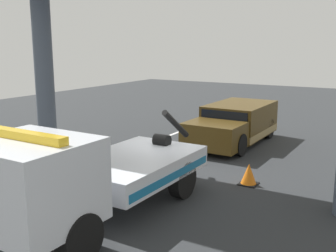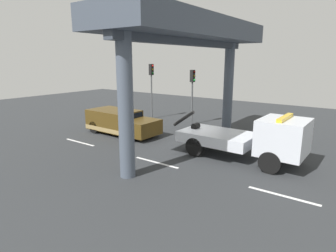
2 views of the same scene
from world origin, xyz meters
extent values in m
cube|color=#2D3033|center=(0.00, 0.00, -0.05)|extent=(60.00, 40.00, 0.10)
cube|color=silver|center=(-6.00, -3.00, 0.00)|extent=(2.60, 0.16, 0.01)
cube|color=silver|center=(0.00, -3.00, 0.00)|extent=(2.60, 0.16, 0.01)
cube|color=silver|center=(1.80, 0.02, 0.93)|extent=(3.88, 2.46, 0.55)
cube|color=silver|center=(5.13, -0.03, 1.48)|extent=(2.08, 2.34, 1.65)
cube|color=black|center=(5.74, -0.04, 1.84)|extent=(0.09, 2.21, 0.66)
cube|color=#196B9E|center=(1.82, 1.22, 0.84)|extent=(3.65, 0.08, 0.20)
cylinder|color=black|center=(-0.39, 0.05, 1.66)|extent=(1.42, 0.20, 1.07)
cylinder|color=black|center=(0.41, 0.04, 1.32)|extent=(0.37, 0.46, 0.36)
cube|color=yellow|center=(5.13, -0.03, 2.38)|extent=(0.27, 1.92, 0.16)
cylinder|color=black|center=(4.94, 1.01, 0.50)|extent=(1.00, 0.34, 1.00)
cylinder|color=black|center=(4.91, -1.07, 0.50)|extent=(1.00, 0.34, 1.00)
cylinder|color=black|center=(1.05, 1.07, 0.50)|extent=(1.00, 0.34, 1.00)
cylinder|color=black|center=(1.01, -1.01, 0.50)|extent=(1.00, 0.34, 1.00)
cube|color=#4C3814|center=(-6.08, 0.01, 0.91)|extent=(3.49, 2.25, 1.35)
cube|color=#4C3814|center=(-3.49, -0.03, 0.71)|extent=(1.76, 2.14, 0.95)
cube|color=black|center=(-4.33, -0.02, 1.20)|extent=(0.09, 1.94, 0.59)
cube|color=#9E8451|center=(-6.08, 0.01, 0.41)|extent=(3.51, 2.27, 0.28)
cylinder|color=black|center=(-3.63, 0.93, 0.42)|extent=(0.84, 0.29, 0.84)
cylinder|color=black|center=(-3.66, -0.99, 0.42)|extent=(0.84, 0.29, 0.84)
cylinder|color=black|center=(-7.02, 0.98, 0.42)|extent=(0.84, 0.29, 0.84)
cylinder|color=black|center=(-7.05, -0.93, 0.42)|extent=(0.84, 0.29, 0.84)
cylinder|color=#4C5666|center=(0.03, -5.04, 3.01)|extent=(0.65, 0.65, 6.02)
cone|color=orange|center=(-0.84, 2.26, 0.32)|extent=(0.48, 0.48, 0.63)
cube|color=black|center=(-0.84, 2.26, 0.01)|extent=(0.53, 0.53, 0.03)
camera|label=1|loc=(10.08, 5.93, 4.06)|focal=43.03mm
camera|label=2|loc=(8.24, -13.39, 4.95)|focal=30.42mm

